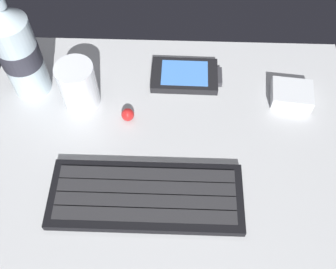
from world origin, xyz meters
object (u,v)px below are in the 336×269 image
(juice_cup, at_px, (78,87))
(handheld_device, at_px, (185,76))
(water_bottle, at_px, (18,51))
(keyboard, at_px, (146,196))
(trackball_mouse, at_px, (128,115))
(charger_block, at_px, (292,94))

(juice_cup, bearing_deg, handheld_device, 17.87)
(handheld_device, height_order, water_bottle, water_bottle)
(keyboard, height_order, trackball_mouse, trackball_mouse)
(water_bottle, relative_size, charger_block, 2.97)
(keyboard, distance_m, water_bottle, 0.31)
(water_bottle, distance_m, charger_block, 0.47)
(juice_cup, relative_size, trackball_mouse, 3.86)
(juice_cup, bearing_deg, water_bottle, 162.27)
(juice_cup, distance_m, trackball_mouse, 0.10)
(keyboard, height_order, juice_cup, juice_cup)
(juice_cup, height_order, charger_block, juice_cup)
(handheld_device, relative_size, trackball_mouse, 5.85)
(trackball_mouse, bearing_deg, juice_cup, 157.31)
(trackball_mouse, bearing_deg, handheld_device, 43.95)
(keyboard, height_order, handheld_device, keyboard)
(water_bottle, bearing_deg, handheld_device, 5.92)
(charger_block, bearing_deg, trackball_mouse, -169.53)
(handheld_device, bearing_deg, juice_cup, -162.13)
(keyboard, xyz_separation_m, handheld_device, (0.06, 0.24, -0.00))
(handheld_device, bearing_deg, water_bottle, -174.08)
(handheld_device, distance_m, charger_block, 0.19)
(charger_block, relative_size, trackball_mouse, 3.18)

